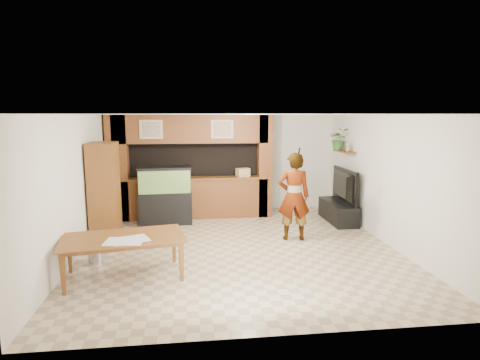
{
  "coord_description": "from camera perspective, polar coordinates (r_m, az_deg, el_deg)",
  "views": [
    {
      "loc": [
        -0.89,
        -7.55,
        2.59
      ],
      "look_at": [
        0.09,
        0.6,
        1.25
      ],
      "focal_mm": 30.0,
      "sensor_mm": 36.0,
      "label": 1
    }
  ],
  "objects": [
    {
      "name": "television",
      "position": [
        10.03,
        13.92,
        -0.76
      ],
      "size": [
        0.2,
        1.43,
        0.82
      ],
      "primitive_type": "imported",
      "rotation": [
        0.0,
        0.0,
        1.58
      ],
      "color": "black",
      "rests_on": "tv_stand"
    },
    {
      "name": "counter_box",
      "position": [
        10.19,
        0.41,
        1.08
      ],
      "size": [
        0.37,
        0.31,
        0.21
      ],
      "primitive_type": "cube",
      "rotation": [
        0.0,
        0.0,
        0.34
      ],
      "color": "tan",
      "rests_on": "partition"
    },
    {
      "name": "newspaper_a",
      "position": [
        6.51,
        -15.42,
        -8.2
      ],
      "size": [
        0.68,
        0.6,
        0.01
      ],
      "primitive_type": "cube",
      "rotation": [
        0.0,
        0.0,
        0.4
      ],
      "color": "silver",
      "rests_on": "dining_table"
    },
    {
      "name": "potted_plant",
      "position": [
        10.5,
        13.92,
        5.7
      ],
      "size": [
        0.59,
        0.55,
        0.55
      ],
      "primitive_type": "imported",
      "rotation": [
        0.0,
        0.0,
        -0.28
      ],
      "color": "#295C24",
      "rests_on": "wall_shelf"
    },
    {
      "name": "wall_shelf",
      "position": [
        10.25,
        14.61,
        3.95
      ],
      "size": [
        0.25,
        0.9,
        0.04
      ],
      "primitive_type": "cube",
      "color": "brown",
      "rests_on": "wall_right"
    },
    {
      "name": "partition",
      "position": [
        10.27,
        -7.13,
        2.01
      ],
      "size": [
        4.2,
        0.99,
        2.6
      ],
      "color": "brown",
      "rests_on": "floor"
    },
    {
      "name": "microphone",
      "position": [
        8.12,
        8.42,
        4.09
      ],
      "size": [
        0.03,
        0.1,
        0.16
      ],
      "primitive_type": "cylinder",
      "rotation": [
        0.44,
        0.0,
        0.0
      ],
      "color": "black",
      "rests_on": "person"
    },
    {
      "name": "photo_frame",
      "position": [
        10.08,
        14.99,
        4.51
      ],
      "size": [
        0.05,
        0.14,
        0.19
      ],
      "primitive_type": "cube",
      "rotation": [
        0.0,
        0.0,
        -0.14
      ],
      "color": "tan",
      "rests_on": "wall_shelf"
    },
    {
      "name": "aquarium",
      "position": [
        9.72,
        -10.61,
        -2.3
      ],
      "size": [
        1.25,
        0.47,
        1.38
      ],
      "rotation": [
        0.0,
        0.0,
        0.06
      ],
      "color": "black",
      "rests_on": "floor"
    },
    {
      "name": "wall_right",
      "position": [
        8.59,
        20.16,
        0.03
      ],
      "size": [
        0.0,
        6.5,
        6.5
      ],
      "primitive_type": "plane",
      "rotation": [
        1.57,
        0.0,
        -1.57
      ],
      "color": "silver",
      "rests_on": "floor"
    },
    {
      "name": "dining_table",
      "position": [
        6.77,
        -16.16,
        -10.58
      ],
      "size": [
        2.06,
        1.38,
        0.67
      ],
      "primitive_type": "imported",
      "rotation": [
        0.0,
        0.0,
        0.18
      ],
      "color": "brown",
      "rests_on": "floor"
    },
    {
      "name": "wall_clock",
      "position": [
        8.83,
        -20.48,
        4.17
      ],
      "size": [
        0.05,
        0.25,
        0.25
      ],
      "color": "black",
      "rests_on": "wall_left"
    },
    {
      "name": "pantry_cabinet",
      "position": [
        8.73,
        -18.7,
        -1.62
      ],
      "size": [
        0.51,
        0.83,
        2.04
      ],
      "primitive_type": "cube",
      "color": "brown",
      "rests_on": "floor"
    },
    {
      "name": "tv_stand",
      "position": [
        10.16,
        13.78,
        -4.39
      ],
      "size": [
        0.53,
        1.46,
        0.49
      ],
      "primitive_type": "cube",
      "color": "black",
      "rests_on": "floor"
    },
    {
      "name": "wall_back",
      "position": [
        10.92,
        -2.12,
        2.43
      ],
      "size": [
        6.0,
        0.0,
        6.0
      ],
      "primitive_type": "plane",
      "rotation": [
        1.57,
        0.0,
        0.0
      ],
      "color": "silver",
      "rests_on": "floor"
    },
    {
      "name": "floor",
      "position": [
        8.03,
        -0.13,
        -9.57
      ],
      "size": [
        6.5,
        6.5,
        0.0
      ],
      "primitive_type": "plane",
      "color": "tan",
      "rests_on": "ground"
    },
    {
      "name": "ceiling",
      "position": [
        7.61,
        -0.14,
        9.31
      ],
      "size": [
        6.5,
        6.5,
        0.0
      ],
      "primitive_type": "plane",
      "color": "white",
      "rests_on": "wall_back"
    },
    {
      "name": "trash_can",
      "position": [
        7.64,
        -19.71,
        -8.89
      ],
      "size": [
        0.31,
        0.31,
        0.57
      ],
      "primitive_type": "cylinder",
      "color": "#B2B2B7",
      "rests_on": "floor"
    },
    {
      "name": "newspaper_b",
      "position": [
        6.46,
        -16.15,
        -8.37
      ],
      "size": [
        0.61,
        0.46,
        0.01
      ],
      "primitive_type": "cube",
      "rotation": [
        0.0,
        0.0,
        -0.08
      ],
      "color": "silver",
      "rests_on": "dining_table"
    },
    {
      "name": "wall_left",
      "position": [
        7.95,
        -22.15,
        -0.79
      ],
      "size": [
        0.0,
        6.5,
        6.5
      ],
      "primitive_type": "plane",
      "rotation": [
        1.57,
        0.0,
        1.57
      ],
      "color": "silver",
      "rests_on": "floor"
    },
    {
      "name": "person",
      "position": [
        8.4,
        7.65,
        -2.34
      ],
      "size": [
        0.71,
        0.51,
        1.84
      ],
      "primitive_type": "imported",
      "rotation": [
        0.0,
        0.0,
        3.03
      ],
      "color": "#998454",
      "rests_on": "floor"
    }
  ]
}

